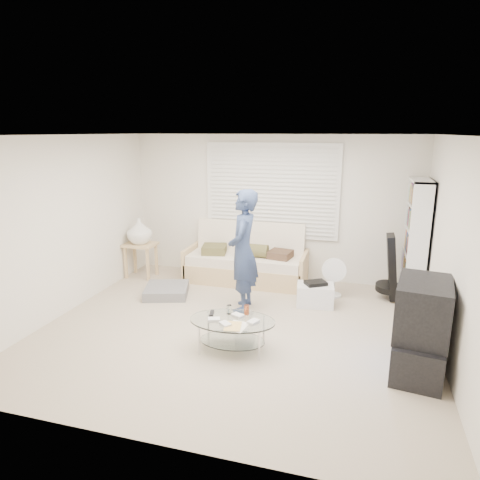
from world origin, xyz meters
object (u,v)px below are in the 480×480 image
(coffee_table, at_px, (232,325))
(tv_unit, at_px, (420,328))
(futon_sofa, at_px, (246,262))
(bookshelf, at_px, (415,242))

(coffee_table, bearing_deg, tv_unit, 2.85)
(futon_sofa, xyz_separation_m, coffee_table, (0.48, -2.40, -0.02))
(futon_sofa, bearing_deg, coffee_table, -78.77)
(bookshelf, distance_m, coffee_table, 3.20)
(futon_sofa, height_order, tv_unit, tv_unit)
(bookshelf, bearing_deg, tv_unit, -93.35)
(coffee_table, bearing_deg, bookshelf, 45.56)
(futon_sofa, xyz_separation_m, tv_unit, (2.55, -2.30, 0.17))
(bookshelf, bearing_deg, coffee_table, -134.44)
(futon_sofa, bearing_deg, tv_unit, -42.06)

